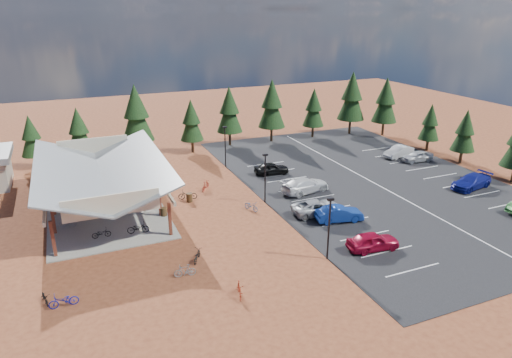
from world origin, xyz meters
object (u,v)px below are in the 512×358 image
car_0 (373,241)px  car_1 (339,214)px  bike_10 (64,300)px  lamp_post_2 (225,144)px  bike_4 (138,228)px  car_8 (417,156)px  lamp_post_0 (329,224)px  bike_5 (135,209)px  bike_14 (251,206)px  lamp_post_1 (265,175)px  bike_2 (69,194)px  bike_1 (68,222)px  bike_pavilion (101,171)px  car_9 (399,152)px  bike_6 (115,201)px  car_3 (305,185)px  bike_7 (109,177)px  bike_8 (45,298)px  bike_12 (197,256)px  bike_0 (101,233)px  bike_11 (239,289)px  bike_3 (67,180)px  car_2 (317,207)px  bike_16 (188,195)px  trash_bin_0 (164,212)px  car_4 (271,168)px  bike_13 (185,271)px  bike_15 (206,185)px

car_0 → car_1: bearing=2.6°
bike_10 → car_1: car_1 is taller
lamp_post_2 → bike_4: lamp_post_2 is taller
car_8 → lamp_post_2: bearing=-103.3°
lamp_post_0 → bike_5: size_ratio=2.91×
bike_14 → car_8: 25.88m
lamp_post_1 → bike_2: 20.30m
bike_1 → bike_10: bearing=-169.0°
bike_pavilion → car_1: size_ratio=4.41×
bike_14 → car_9: 25.64m
bike_6 → bike_14: 13.58m
bike_14 → car_1: size_ratio=0.40×
car_3 → car_1: bearing=166.3°
bike_4 → bike_7: bearing=13.6°
bike_8 → bike_14: size_ratio=0.87×
bike_10 → bike_12: bearing=102.3°
bike_0 → bike_12: 9.31m
bike_2 → bike_11: 24.72m
bike_3 → bike_8: bike_3 is taller
bike_12 → car_2: car_2 is taller
car_1 → bike_12: bearing=108.2°
bike_6 → bike_10: (-5.06, -15.57, -0.05)m
bike_2 → bike_1: bearing=-179.7°
lamp_post_0 → bike_2: lamp_post_0 is taller
bike_5 → bike_16: (5.58, 1.82, -0.13)m
lamp_post_1 → car_3: 5.52m
car_0 → car_3: car_3 is taller
lamp_post_1 → bike_7: (-13.80, 12.33, -2.41)m
bike_11 → bike_8: bearing=173.9°
bike_1 → bike_0: bearing=-128.1°
car_2 → car_0: bearing=-172.0°
bike_14 → car_8: bearing=-9.2°
bike_5 → car_8: 35.89m
bike_3 → bike_10: bearing=-163.8°
bike_6 → car_1: 21.90m
bike_7 → lamp_post_0: bearing=-157.5°
lamp_post_1 → trash_bin_0: size_ratio=5.71×
lamp_post_0 → car_1: bearing=50.1°
lamp_post_2 → bike_11: 27.32m
car_4 → bike_3: bearing=82.9°
lamp_post_1 → car_8: lamp_post_1 is taller
bike_5 → bike_16: bearing=-57.0°
lamp_post_1 → car_2: lamp_post_1 is taller
bike_pavilion → lamp_post_1: 15.83m
bike_5 → bike_13: size_ratio=1.09×
bike_pavilion → bike_15: size_ratio=10.53×
car_2 → car_4: (0.70, 11.85, 0.02)m
lamp_post_1 → car_0: bearing=-71.3°
bike_3 → car_2: size_ratio=0.38×
bike_6 → car_3: 19.57m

